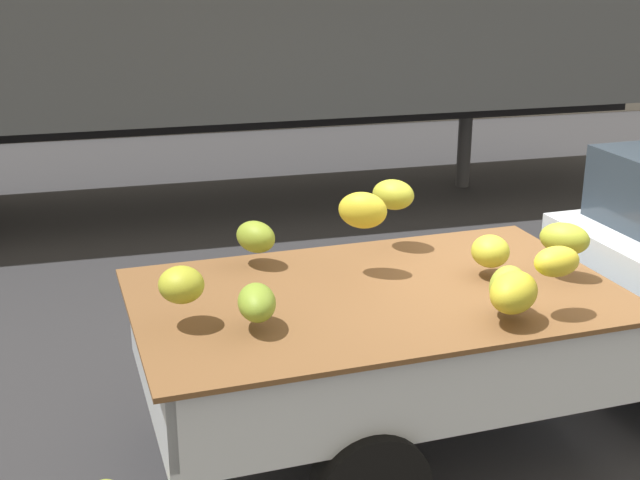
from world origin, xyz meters
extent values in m
plane|color=#28282B|center=(0.00, 0.00, 0.00)|extent=(220.00, 220.00, 0.00)
cube|color=gray|center=(0.00, 9.97, 0.08)|extent=(80.00, 0.80, 0.16)
cube|color=silver|center=(-1.20, -0.37, 0.58)|extent=(2.88, 1.80, 0.08)
cube|color=silver|center=(-1.25, 0.42, 0.84)|extent=(2.78, 0.23, 0.44)
cube|color=silver|center=(-1.15, -1.16, 0.84)|extent=(2.78, 0.23, 0.44)
cube|color=silver|center=(0.17, -0.28, 0.84)|extent=(0.16, 1.63, 0.44)
cube|color=silver|center=(-2.56, -0.46, 0.84)|extent=(0.16, 1.63, 0.44)
cube|color=#B21914|center=(-1.25, 0.45, 0.80)|extent=(2.67, 0.19, 0.07)
cube|color=brown|center=(-1.20, -0.37, 1.07)|extent=(3.01, 1.93, 0.03)
ellipsoid|color=gold|center=(-0.44, -0.30, 1.25)|extent=(0.29, 0.31, 0.20)
ellipsoid|color=#A5AA2C|center=(-0.85, 0.36, 1.46)|extent=(0.37, 0.38, 0.20)
ellipsoid|color=gold|center=(-0.62, -0.98, 1.27)|extent=(0.42, 0.41, 0.22)
ellipsoid|color=gold|center=(-0.35, -0.94, 1.41)|extent=(0.31, 0.24, 0.17)
ellipsoid|color=gold|center=(-1.20, -0.06, 1.51)|extent=(0.37, 0.34, 0.23)
ellipsoid|color=#99A32B|center=(-0.01, -0.43, 1.34)|extent=(0.37, 0.37, 0.20)
ellipsoid|color=#93A630|center=(-0.60, -0.88, 1.26)|extent=(0.34, 0.36, 0.24)
ellipsoid|color=olive|center=(-1.82, 0.26, 1.28)|extent=(0.33, 0.36, 0.20)
ellipsoid|color=olive|center=(-1.99, -0.70, 1.24)|extent=(0.24, 0.35, 0.19)
ellipsoid|color=#9FA429|center=(-2.37, -0.56, 1.33)|extent=(0.29, 0.31, 0.20)
cylinder|color=black|center=(-1.58, 0.39, 0.32)|extent=(0.65, 0.24, 0.64)
cube|color=black|center=(-1.41, 5.32, 1.10)|extent=(11.04, 0.51, 0.30)
cylinder|color=#38383A|center=(1.89, 5.35, 0.62)|extent=(0.18, 0.18, 1.25)
camera|label=1|loc=(-2.72, -4.90, 3.06)|focal=48.24mm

